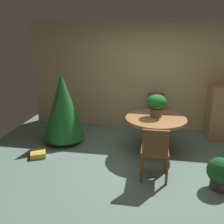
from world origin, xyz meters
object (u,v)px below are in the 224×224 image
at_px(wooden_chair_far, 156,112).
at_px(potted_plant, 220,172).
at_px(round_dining_table, 155,127).
at_px(holiday_tree, 63,106).
at_px(wooden_cabinet, 219,112).
at_px(flower_vase, 157,104).
at_px(wooden_chair_near, 155,150).
at_px(gift_box_gold, 38,154).

distance_m(wooden_chair_far, potted_plant, 2.32).
bearing_deg(round_dining_table, wooden_chair_far, 90.00).
height_order(holiday_tree, wooden_cabinet, holiday_tree).
bearing_deg(round_dining_table, potted_plant, -47.60).
relative_size(holiday_tree, potted_plant, 3.02).
xyz_separation_m(flower_vase, holiday_tree, (-1.95, 0.12, -0.18)).
bearing_deg(wooden_chair_near, holiday_tree, 148.43).
relative_size(gift_box_gold, potted_plant, 0.78).
bearing_deg(wooden_chair_near, potted_plant, -4.19).
bearing_deg(wooden_cabinet, gift_box_gold, -156.02).
distance_m(round_dining_table, wooden_chair_near, 1.00).
bearing_deg(wooden_chair_near, flower_vase, 89.81).
relative_size(wooden_chair_far, potted_plant, 1.95).
bearing_deg(wooden_cabinet, wooden_chair_far, -179.08).
height_order(flower_vase, gift_box_gold, flower_vase).
bearing_deg(round_dining_table, wooden_chair_near, -90.00).
bearing_deg(wooden_cabinet, flower_vase, -145.25).
bearing_deg(potted_plant, gift_box_gold, 170.90).
relative_size(round_dining_table, wooden_chair_near, 1.30).
bearing_deg(round_dining_table, gift_box_gold, -165.74).
xyz_separation_m(flower_vase, wooden_chair_far, (-0.00, 0.94, -0.45)).
distance_m(wooden_chair_far, wooden_chair_near, 2.02).
xyz_separation_m(flower_vase, potted_plant, (0.97, -1.15, -0.72)).
xyz_separation_m(wooden_chair_far, wooden_cabinet, (1.40, 0.02, 0.06)).
bearing_deg(potted_plant, wooden_cabinet, 78.79).
xyz_separation_m(wooden_chair_far, wooden_chair_near, (-0.00, -2.02, -0.02)).
bearing_deg(wooden_chair_far, wooden_chair_near, -90.00).
bearing_deg(holiday_tree, round_dining_table, -5.76).
relative_size(wooden_chair_near, wooden_cabinet, 0.75).
bearing_deg(holiday_tree, wooden_chair_near, -31.57).
distance_m(round_dining_table, gift_box_gold, 2.33).
height_order(round_dining_table, gift_box_gold, round_dining_table).
xyz_separation_m(wooden_chair_near, holiday_tree, (-1.95, 1.20, 0.29)).
relative_size(round_dining_table, wooden_cabinet, 0.98).
distance_m(holiday_tree, gift_box_gold, 1.10).
relative_size(round_dining_table, holiday_tree, 0.77).
distance_m(round_dining_table, flower_vase, 0.46).
bearing_deg(wooden_chair_far, flower_vase, -89.79).
height_order(wooden_chair_far, wooden_cabinet, wooden_cabinet).
xyz_separation_m(round_dining_table, wooden_chair_far, (0.00, 1.02, 0.01)).
xyz_separation_m(wooden_cabinet, potted_plant, (-0.42, -2.11, -0.32)).
height_order(wooden_chair_far, holiday_tree, holiday_tree).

